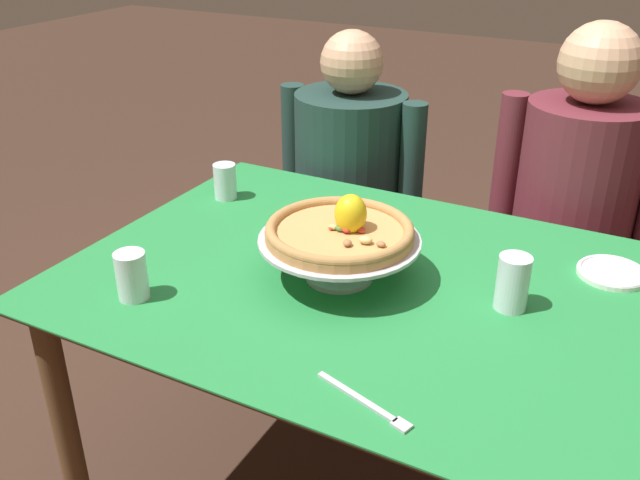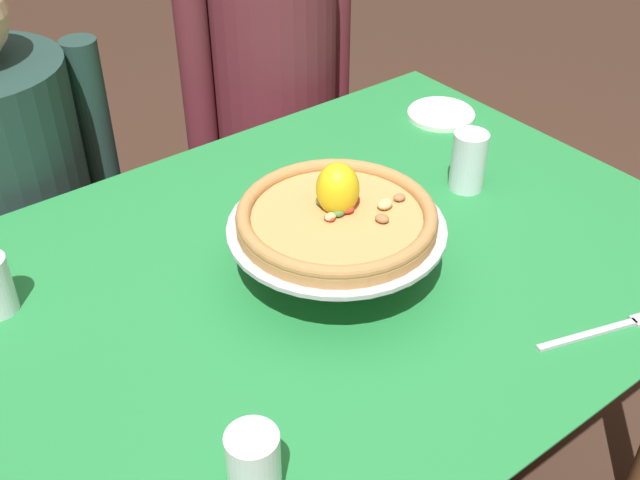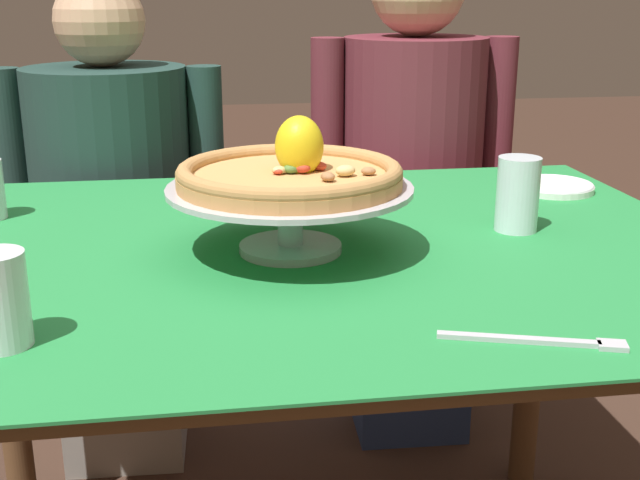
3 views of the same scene
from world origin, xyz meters
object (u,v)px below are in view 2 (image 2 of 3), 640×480
object	(u,v)px
diner_right	(272,116)
sugar_packet	(261,205)
dinner_fork	(602,331)
pizza	(337,214)
side_plate	(441,114)
water_glass_side_right	(468,165)
pizza_stand	(336,237)
water_glass_front_left	(254,470)
diner_left	(14,223)

from	to	relation	value
diner_right	sugar_packet	bearing A→B (deg)	-126.06
diner_right	dinner_fork	bearing A→B (deg)	-97.61
pizza	diner_right	xyz separation A→B (m)	(0.39, 0.77, -0.26)
side_plate	sugar_packet	xyz separation A→B (m)	(-0.54, -0.05, -0.01)
pizza	sugar_packet	distance (m)	0.28
water_glass_side_right	sugar_packet	xyz separation A→B (m)	(-0.37, 0.19, -0.05)
pizza_stand	side_plate	size ratio (longest dim) A/B	2.34
water_glass_side_right	side_plate	size ratio (longest dim) A/B	0.78
water_glass_front_left	sugar_packet	xyz separation A→B (m)	(0.37, 0.54, -0.04)
water_glass_side_right	diner_right	world-z (taller)	diner_right
diner_left	diner_right	bearing A→B (deg)	1.66
pizza	dinner_fork	world-z (taller)	pizza
side_plate	diner_left	bearing A→B (deg)	153.03
sugar_packet	pizza_stand	bearing A→B (deg)	-92.65
dinner_fork	diner_right	world-z (taller)	diner_right
pizza	dinner_fork	xyz separation A→B (m)	(0.24, -0.37, -0.12)
water_glass_side_right	side_plate	world-z (taller)	water_glass_side_right
water_glass_front_left	water_glass_side_right	bearing A→B (deg)	25.01
side_plate	diner_left	size ratio (longest dim) A/B	0.14
dinner_fork	water_glass_front_left	bearing A→B (deg)	171.81
pizza	sugar_packet	size ratio (longest dim) A/B	6.65
water_glass_front_left	dinner_fork	xyz separation A→B (m)	(0.60, -0.09, -0.04)
pizza	dinner_fork	distance (m)	0.46
pizza_stand	water_glass_front_left	world-z (taller)	water_glass_front_left
water_glass_front_left	diner_left	size ratio (longest dim) A/B	0.09
dinner_fork	diner_right	xyz separation A→B (m)	(0.15, 1.15, -0.15)
sugar_packet	dinner_fork	bearing A→B (deg)	-69.77
water_glass_side_right	side_plate	bearing A→B (deg)	54.69
pizza	water_glass_front_left	bearing A→B (deg)	-141.26
diner_left	diner_right	world-z (taller)	diner_right
pizza	dinner_fork	size ratio (longest dim) A/B	1.62
water_glass_front_left	side_plate	world-z (taller)	water_glass_front_left
water_glass_side_right	dinner_fork	distance (m)	0.45
pizza	diner_left	xyz separation A→B (m)	(-0.34, 0.75, -0.30)
pizza	water_glass_front_left	world-z (taller)	pizza
pizza_stand	dinner_fork	bearing A→B (deg)	-57.06
water_glass_side_right	side_plate	distance (m)	0.31
water_glass_front_left	side_plate	bearing A→B (deg)	32.94
pizza	diner_right	size ratio (longest dim) A/B	0.27
side_plate	sugar_packet	distance (m)	0.54
pizza_stand	diner_right	xyz separation A→B (m)	(0.39, 0.78, -0.22)
pizza_stand	pizza	world-z (taller)	pizza
pizza_stand	side_plate	xyz separation A→B (m)	(0.55, 0.30, -0.07)
side_plate	diner_left	distance (m)	1.01
water_glass_front_left	diner_left	distance (m)	1.06
pizza	diner_left	world-z (taller)	diner_left
diner_right	water_glass_front_left	bearing A→B (deg)	-125.27
side_plate	diner_right	distance (m)	0.52
dinner_fork	water_glass_side_right	bearing A→B (deg)	72.28
water_glass_front_left	diner_right	world-z (taller)	diner_right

